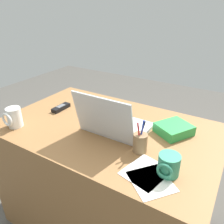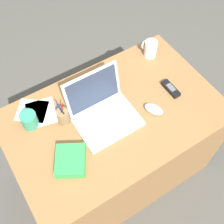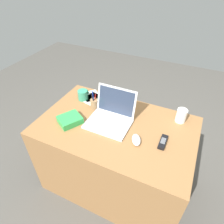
{
  "view_description": "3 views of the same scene",
  "coord_description": "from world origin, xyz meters",
  "px_view_note": "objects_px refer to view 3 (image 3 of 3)",
  "views": [
    {
      "loc": [
        -0.58,
        0.9,
        1.35
      ],
      "look_at": [
        -0.04,
        0.02,
        0.84
      ],
      "focal_mm": 35.98,
      "sensor_mm": 36.0,
      "label": 1
    },
    {
      "loc": [
        -0.47,
        -0.72,
        2.08
      ],
      "look_at": [
        -0.04,
        -0.04,
        0.84
      ],
      "focal_mm": 46.6,
      "sensor_mm": 36.0,
      "label": 2
    },
    {
      "loc": [
        0.44,
        -1.01,
        1.75
      ],
      "look_at": [
        -0.04,
        0.02,
        0.83
      ],
      "focal_mm": 31.38,
      "sensor_mm": 36.0,
      "label": 3
    }
  ],
  "objects_px": {
    "coffee_mug_tall": "(181,115)",
    "pen_holder": "(94,104)",
    "coffee_mug_white": "(83,95)",
    "snack_bag": "(70,120)",
    "cordless_phone": "(163,142)",
    "laptop": "(111,116)",
    "computer_mouse": "(136,140)"
  },
  "relations": [
    {
      "from": "snack_bag",
      "to": "coffee_mug_tall",
      "type": "bearing_deg",
      "value": 26.59
    },
    {
      "from": "coffee_mug_tall",
      "to": "snack_bag",
      "type": "height_order",
      "value": "coffee_mug_tall"
    },
    {
      "from": "coffee_mug_tall",
      "to": "cordless_phone",
      "type": "bearing_deg",
      "value": -102.43
    },
    {
      "from": "pen_holder",
      "to": "coffee_mug_tall",
      "type": "bearing_deg",
      "value": 12.38
    },
    {
      "from": "coffee_mug_white",
      "to": "computer_mouse",
      "type": "bearing_deg",
      "value": -25.52
    },
    {
      "from": "laptop",
      "to": "cordless_phone",
      "type": "height_order",
      "value": "laptop"
    },
    {
      "from": "coffee_mug_white",
      "to": "coffee_mug_tall",
      "type": "xyz_separation_m",
      "value": [
        0.84,
        0.07,
        0.01
      ]
    },
    {
      "from": "coffee_mug_white",
      "to": "laptop",
      "type": "bearing_deg",
      "value": -25.67
    },
    {
      "from": "cordless_phone",
      "to": "snack_bag",
      "type": "bearing_deg",
      "value": -172.63
    },
    {
      "from": "computer_mouse",
      "to": "snack_bag",
      "type": "height_order",
      "value": "snack_bag"
    },
    {
      "from": "coffee_mug_tall",
      "to": "cordless_phone",
      "type": "relative_size",
      "value": 0.83
    },
    {
      "from": "laptop",
      "to": "snack_bag",
      "type": "xyz_separation_m",
      "value": [
        -0.28,
        -0.15,
        -0.02
      ]
    },
    {
      "from": "computer_mouse",
      "to": "coffee_mug_tall",
      "type": "distance_m",
      "value": 0.43
    },
    {
      "from": "coffee_mug_white",
      "to": "snack_bag",
      "type": "relative_size",
      "value": 0.6
    },
    {
      "from": "coffee_mug_white",
      "to": "snack_bag",
      "type": "bearing_deg",
      "value": -76.45
    },
    {
      "from": "coffee_mug_white",
      "to": "snack_bag",
      "type": "distance_m",
      "value": 0.33
    },
    {
      "from": "computer_mouse",
      "to": "coffee_mug_white",
      "type": "relative_size",
      "value": 1.1
    },
    {
      "from": "coffee_mug_white",
      "to": "cordless_phone",
      "type": "height_order",
      "value": "coffee_mug_white"
    },
    {
      "from": "coffee_mug_white",
      "to": "pen_holder",
      "type": "xyz_separation_m",
      "value": [
        0.16,
        -0.08,
        0.0
      ]
    },
    {
      "from": "coffee_mug_tall",
      "to": "pen_holder",
      "type": "height_order",
      "value": "pen_holder"
    },
    {
      "from": "computer_mouse",
      "to": "snack_bag",
      "type": "xyz_separation_m",
      "value": [
        -0.53,
        -0.03,
        0.01
      ]
    },
    {
      "from": "coffee_mug_tall",
      "to": "snack_bag",
      "type": "distance_m",
      "value": 0.86
    },
    {
      "from": "laptop",
      "to": "pen_holder",
      "type": "relative_size",
      "value": 1.96
    },
    {
      "from": "pen_holder",
      "to": "computer_mouse",
      "type": "bearing_deg",
      "value": -24.95
    },
    {
      "from": "cordless_phone",
      "to": "pen_holder",
      "type": "relative_size",
      "value": 0.78
    },
    {
      "from": "snack_bag",
      "to": "pen_holder",
      "type": "bearing_deg",
      "value": 70.24
    },
    {
      "from": "laptop",
      "to": "coffee_mug_white",
      "type": "height_order",
      "value": "laptop"
    },
    {
      "from": "computer_mouse",
      "to": "pen_holder",
      "type": "relative_size",
      "value": 0.65
    },
    {
      "from": "cordless_phone",
      "to": "pen_holder",
      "type": "height_order",
      "value": "pen_holder"
    },
    {
      "from": "laptop",
      "to": "coffee_mug_tall",
      "type": "height_order",
      "value": "laptop"
    },
    {
      "from": "cordless_phone",
      "to": "snack_bag",
      "type": "xyz_separation_m",
      "value": [
        -0.7,
        -0.09,
        0.01
      ]
    },
    {
      "from": "laptop",
      "to": "cordless_phone",
      "type": "bearing_deg",
      "value": -7.35
    }
  ]
}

